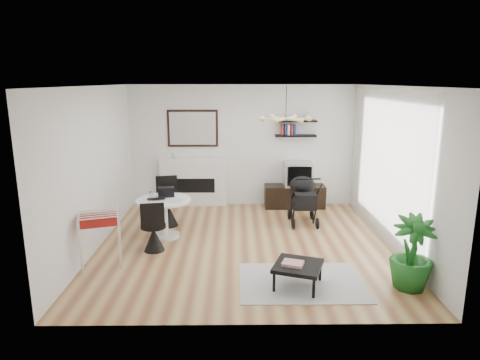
{
  "coord_description": "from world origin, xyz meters",
  "views": [
    {
      "loc": [
        -0.15,
        -6.98,
        2.79
      ],
      "look_at": [
        -0.08,
        0.4,
        1.06
      ],
      "focal_mm": 32.0,
      "sensor_mm": 36.0,
      "label": 1
    }
  ],
  "objects_px": {
    "crt_tv": "(298,174)",
    "dining_table": "(164,212)",
    "potted_plant": "(412,253)",
    "coffee_table": "(298,267)",
    "drying_rack": "(100,240)",
    "tv_console": "(294,196)",
    "stroller": "(303,201)",
    "fireplace": "(194,176)"
  },
  "relations": [
    {
      "from": "fireplace",
      "to": "stroller",
      "type": "distance_m",
      "value": 2.62
    },
    {
      "from": "drying_rack",
      "to": "coffee_table",
      "type": "height_order",
      "value": "drying_rack"
    },
    {
      "from": "stroller",
      "to": "coffee_table",
      "type": "distance_m",
      "value": 2.76
    },
    {
      "from": "fireplace",
      "to": "dining_table",
      "type": "xyz_separation_m",
      "value": [
        -0.34,
        -2.03,
        -0.21
      ]
    },
    {
      "from": "tv_console",
      "to": "coffee_table",
      "type": "xyz_separation_m",
      "value": [
        -0.47,
        -3.81,
        0.05
      ]
    },
    {
      "from": "drying_rack",
      "to": "crt_tv",
      "type": "bearing_deg",
      "value": 25.09
    },
    {
      "from": "dining_table",
      "to": "drying_rack",
      "type": "relative_size",
      "value": 1.1
    },
    {
      "from": "crt_tv",
      "to": "potted_plant",
      "type": "bearing_deg",
      "value": -75.49
    },
    {
      "from": "crt_tv",
      "to": "coffee_table",
      "type": "height_order",
      "value": "crt_tv"
    },
    {
      "from": "stroller",
      "to": "potted_plant",
      "type": "height_order",
      "value": "potted_plant"
    },
    {
      "from": "fireplace",
      "to": "crt_tv",
      "type": "distance_m",
      "value": 2.33
    },
    {
      "from": "coffee_table",
      "to": "stroller",
      "type": "bearing_deg",
      "value": 79.9
    },
    {
      "from": "coffee_table",
      "to": "potted_plant",
      "type": "xyz_separation_m",
      "value": [
        1.53,
        -0.06,
        0.22
      ]
    },
    {
      "from": "potted_plant",
      "to": "fireplace",
      "type": "bearing_deg",
      "value": 129.52
    },
    {
      "from": "tv_console",
      "to": "dining_table",
      "type": "height_order",
      "value": "dining_table"
    },
    {
      "from": "coffee_table",
      "to": "potted_plant",
      "type": "bearing_deg",
      "value": -2.18
    },
    {
      "from": "crt_tv",
      "to": "stroller",
      "type": "bearing_deg",
      "value": -92.3
    },
    {
      "from": "fireplace",
      "to": "tv_console",
      "type": "distance_m",
      "value": 2.31
    },
    {
      "from": "dining_table",
      "to": "potted_plant",
      "type": "xyz_separation_m",
      "value": [
        3.67,
        -2.0,
        0.04
      ]
    },
    {
      "from": "drying_rack",
      "to": "stroller",
      "type": "bearing_deg",
      "value": 14.04
    },
    {
      "from": "tv_console",
      "to": "drying_rack",
      "type": "height_order",
      "value": "drying_rack"
    },
    {
      "from": "tv_console",
      "to": "drying_rack",
      "type": "bearing_deg",
      "value": -136.19
    },
    {
      "from": "potted_plant",
      "to": "stroller",
      "type": "bearing_deg",
      "value": 110.6
    },
    {
      "from": "dining_table",
      "to": "tv_console",
      "type": "bearing_deg",
      "value": 35.58
    },
    {
      "from": "tv_console",
      "to": "crt_tv",
      "type": "relative_size",
      "value": 2.16
    },
    {
      "from": "tv_console",
      "to": "potted_plant",
      "type": "relative_size",
      "value": 1.29
    },
    {
      "from": "fireplace",
      "to": "potted_plant",
      "type": "height_order",
      "value": "fireplace"
    },
    {
      "from": "coffee_table",
      "to": "drying_rack",
      "type": "bearing_deg",
      "value": 168.27
    },
    {
      "from": "stroller",
      "to": "coffee_table",
      "type": "xyz_separation_m",
      "value": [
        -0.48,
        -2.72,
        -0.15
      ]
    },
    {
      "from": "crt_tv",
      "to": "dining_table",
      "type": "height_order",
      "value": "crt_tv"
    },
    {
      "from": "potted_plant",
      "to": "tv_console",
      "type": "bearing_deg",
      "value": 105.33
    },
    {
      "from": "tv_console",
      "to": "stroller",
      "type": "bearing_deg",
      "value": -89.14
    },
    {
      "from": "dining_table",
      "to": "coffee_table",
      "type": "relative_size",
      "value": 1.23
    },
    {
      "from": "fireplace",
      "to": "dining_table",
      "type": "height_order",
      "value": "fireplace"
    },
    {
      "from": "crt_tv",
      "to": "drying_rack",
      "type": "relative_size",
      "value": 0.69
    },
    {
      "from": "stroller",
      "to": "potted_plant",
      "type": "distance_m",
      "value": 2.97
    },
    {
      "from": "fireplace",
      "to": "crt_tv",
      "type": "height_order",
      "value": "fireplace"
    },
    {
      "from": "fireplace",
      "to": "dining_table",
      "type": "distance_m",
      "value": 2.07
    },
    {
      "from": "fireplace",
      "to": "dining_table",
      "type": "relative_size",
      "value": 2.21
    },
    {
      "from": "tv_console",
      "to": "crt_tv",
      "type": "bearing_deg",
      "value": -3.15
    },
    {
      "from": "fireplace",
      "to": "potted_plant",
      "type": "relative_size",
      "value": 2.1
    },
    {
      "from": "coffee_table",
      "to": "potted_plant",
      "type": "height_order",
      "value": "potted_plant"
    }
  ]
}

